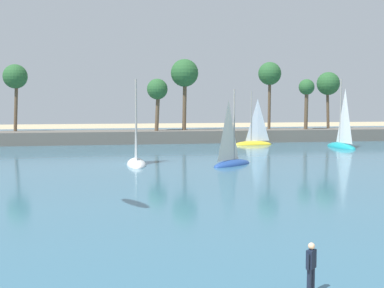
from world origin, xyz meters
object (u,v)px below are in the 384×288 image
(sailboat_mid_bay, at_px, (342,141))
(sailboat_far_left, at_px, (232,158))
(sailboat_near_shore, at_px, (136,157))
(person_at_waterline, at_px, (311,267))
(sailboat_toward_headland, at_px, (254,140))

(sailboat_mid_bay, xyz_separation_m, sailboat_far_left, (-18.29, -15.31, -0.16))
(sailboat_mid_bay, bearing_deg, sailboat_near_shore, -153.61)
(person_at_waterline, bearing_deg, sailboat_near_shore, 95.08)
(sailboat_near_shore, bearing_deg, person_at_waterline, -84.92)
(sailboat_near_shore, distance_m, sailboat_far_left, 8.85)
(sailboat_near_shore, bearing_deg, sailboat_far_left, -12.75)
(sailboat_far_left, bearing_deg, sailboat_near_shore, 167.25)
(sailboat_near_shore, relative_size, sailboat_far_left, 1.13)
(sailboat_near_shore, height_order, sailboat_mid_bay, sailboat_mid_bay)
(sailboat_toward_headland, bearing_deg, sailboat_near_shore, -131.45)
(sailboat_near_shore, height_order, sailboat_toward_headland, sailboat_near_shore)
(sailboat_near_shore, distance_m, sailboat_mid_bay, 30.05)
(sailboat_near_shore, distance_m, sailboat_toward_headland, 25.93)
(sailboat_mid_bay, bearing_deg, sailboat_far_left, -140.06)
(person_at_waterline, height_order, sailboat_toward_headland, sailboat_toward_headland)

